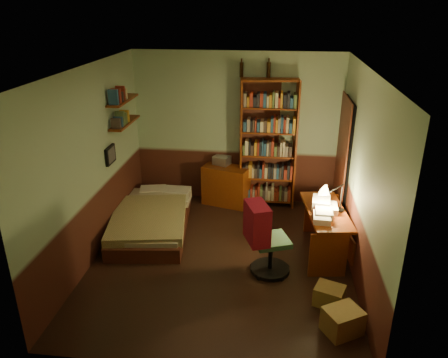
# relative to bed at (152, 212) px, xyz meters

# --- Properties ---
(floor) EXTENTS (3.50, 4.00, 0.02)m
(floor) POSITION_rel_bed_xyz_m (1.19, -0.71, -0.30)
(floor) COLOR black
(floor) RESTS_ON ground
(ceiling) EXTENTS (3.50, 4.00, 0.02)m
(ceiling) POSITION_rel_bed_xyz_m (1.19, -0.71, 2.32)
(ceiling) COLOR silver
(ceiling) RESTS_ON wall_back
(wall_back) EXTENTS (3.50, 0.02, 2.60)m
(wall_back) POSITION_rel_bed_xyz_m (1.19, 1.30, 1.01)
(wall_back) COLOR #93B08D
(wall_back) RESTS_ON ground
(wall_left) EXTENTS (0.02, 4.00, 2.60)m
(wall_left) POSITION_rel_bed_xyz_m (-0.57, -0.71, 1.01)
(wall_left) COLOR #93B08D
(wall_left) RESTS_ON ground
(wall_right) EXTENTS (0.02, 4.00, 2.60)m
(wall_right) POSITION_rel_bed_xyz_m (2.95, -0.71, 1.01)
(wall_right) COLOR #93B08D
(wall_right) RESTS_ON ground
(wall_front) EXTENTS (3.50, 0.02, 2.60)m
(wall_front) POSITION_rel_bed_xyz_m (1.19, -2.72, 1.01)
(wall_front) COLOR #93B08D
(wall_front) RESTS_ON ground
(doorway) EXTENTS (0.06, 0.90, 2.00)m
(doorway) POSITION_rel_bed_xyz_m (2.91, 0.59, 0.71)
(doorway) COLOR black
(doorway) RESTS_ON ground
(door_trim) EXTENTS (0.02, 0.98, 2.08)m
(door_trim) POSITION_rel_bed_xyz_m (2.88, 0.59, 0.71)
(door_trim) COLOR #411B11
(door_trim) RESTS_ON ground
(bed) EXTENTS (1.26, 2.06, 0.58)m
(bed) POSITION_rel_bed_xyz_m (0.00, 0.00, 0.00)
(bed) COLOR olive
(bed) RESTS_ON ground
(dresser) EXTENTS (0.86, 0.59, 0.69)m
(dresser) POSITION_rel_bed_xyz_m (1.04, 1.06, 0.06)
(dresser) COLOR #64280D
(dresser) RESTS_ON ground
(mini_stereo) EXTENTS (0.33, 0.30, 0.15)m
(mini_stereo) POSITION_rel_bed_xyz_m (0.95, 1.18, 0.48)
(mini_stereo) COLOR #B2B2B7
(mini_stereo) RESTS_ON dresser
(bookshelf) EXTENTS (0.97, 0.41, 2.19)m
(bookshelf) POSITION_rel_bed_xyz_m (1.73, 1.14, 0.81)
(bookshelf) COLOR #64280D
(bookshelf) RESTS_ON ground
(bottle_left) EXTENTS (0.08, 0.08, 0.23)m
(bottle_left) POSITION_rel_bed_xyz_m (1.26, 1.25, 2.02)
(bottle_left) COLOR black
(bottle_left) RESTS_ON bookshelf
(bottle_right) EXTENTS (0.07, 0.07, 0.24)m
(bottle_right) POSITION_rel_bed_xyz_m (1.70, 1.25, 2.02)
(bottle_right) COLOR black
(bottle_right) RESTS_ON bookshelf
(desk) EXTENTS (0.67, 1.30, 0.66)m
(desk) POSITION_rel_bed_xyz_m (2.60, -0.35, 0.04)
(desk) COLOR #64280D
(desk) RESTS_ON ground
(paper_stack) EXTENTS (0.27, 0.35, 0.13)m
(paper_stack) POSITION_rel_bed_xyz_m (2.53, -0.27, 0.44)
(paper_stack) COLOR silver
(paper_stack) RESTS_ON desk
(desk_lamp) EXTENTS (0.18, 0.18, 0.58)m
(desk_lamp) POSITION_rel_bed_xyz_m (2.79, -0.34, 0.67)
(desk_lamp) COLOR black
(desk_lamp) RESTS_ON desk
(office_chair) EXTENTS (0.66, 0.62, 1.05)m
(office_chair) POSITION_rel_bed_xyz_m (1.87, -0.94, 0.24)
(office_chair) COLOR #356241
(office_chair) RESTS_ON ground
(red_jacket) EXTENTS (0.29, 0.46, 0.52)m
(red_jacket) POSITION_rel_bed_xyz_m (1.99, -0.71, 1.02)
(red_jacket) COLOR #AA162C
(red_jacket) RESTS_ON office_chair
(wall_shelf_lower) EXTENTS (0.20, 0.90, 0.03)m
(wall_shelf_lower) POSITION_rel_bed_xyz_m (-0.45, 0.39, 1.31)
(wall_shelf_lower) COLOR #64280D
(wall_shelf_lower) RESTS_ON wall_left
(wall_shelf_upper) EXTENTS (0.20, 0.90, 0.03)m
(wall_shelf_upper) POSITION_rel_bed_xyz_m (-0.45, 0.39, 1.66)
(wall_shelf_upper) COLOR #64280D
(wall_shelf_upper) RESTS_ON wall_left
(framed_picture) EXTENTS (0.04, 0.32, 0.26)m
(framed_picture) POSITION_rel_bed_xyz_m (-0.53, -0.11, 0.96)
(framed_picture) COLOR black
(framed_picture) RESTS_ON wall_left
(cardboard_box_a) EXTENTS (0.49, 0.46, 0.29)m
(cardboard_box_a) POSITION_rel_bed_xyz_m (2.67, -1.99, -0.15)
(cardboard_box_a) COLOR olive
(cardboard_box_a) RESTS_ON ground
(cardboard_box_b) EXTENTS (0.41, 0.37, 0.23)m
(cardboard_box_b) POSITION_rel_bed_xyz_m (2.58, -1.53, -0.17)
(cardboard_box_b) COLOR olive
(cardboard_box_b) RESTS_ON ground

